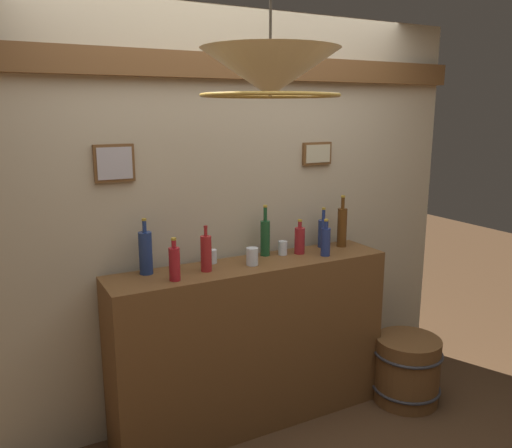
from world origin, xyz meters
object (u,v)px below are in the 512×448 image
object	(u,v)px
liquor_bottle_brandy	(174,263)
glass_tumbler_highball	(252,256)
liquor_bottle_mezcal	(326,241)
pendant_lamp	(270,74)
glass_tumbler_shot	(212,256)
liquor_bottle_sherry	(342,226)
liquor_bottle_tequila	(146,252)
wooden_barrel	(407,370)
liquor_bottle_rye	(300,240)
glass_tumbler_rocks	(283,248)
liquor_bottle_scotch	(265,237)
liquor_bottle_whiskey	(323,233)
liquor_bottle_vodka	(206,253)

from	to	relation	value
liquor_bottle_brandy	glass_tumbler_highball	distance (m)	0.50
liquor_bottle_mezcal	pendant_lamp	bearing A→B (deg)	-142.14
pendant_lamp	glass_tumbler_shot	bearing A→B (deg)	87.16
liquor_bottle_sherry	glass_tumbler_shot	world-z (taller)	liquor_bottle_sherry
liquor_bottle_tequila	wooden_barrel	xyz separation A→B (m)	(1.63, -0.39, -0.93)
liquor_bottle_sherry	pendant_lamp	distance (m)	1.48
liquor_bottle_rye	glass_tumbler_highball	xyz separation A→B (m)	(-0.38, -0.08, -0.04)
glass_tumbler_rocks	wooden_barrel	world-z (taller)	glass_tumbler_rocks
liquor_bottle_mezcal	liquor_bottle_scotch	world-z (taller)	liquor_bottle_scotch
liquor_bottle_tequila	liquor_bottle_brandy	bearing A→B (deg)	-61.37
liquor_bottle_whiskey	liquor_bottle_sherry	bearing A→B (deg)	-22.67
liquor_bottle_tequila	glass_tumbler_rocks	bearing A→B (deg)	-1.68
glass_tumbler_shot	liquor_bottle_whiskey	bearing A→B (deg)	-0.59
liquor_bottle_brandy	liquor_bottle_mezcal	distance (m)	0.99
liquor_bottle_tequila	wooden_barrel	size ratio (longest dim) A/B	0.69
liquor_bottle_rye	pendant_lamp	bearing A→B (deg)	-131.83
liquor_bottle_rye	liquor_bottle_tequila	world-z (taller)	liquor_bottle_tequila
glass_tumbler_rocks	pendant_lamp	xyz separation A→B (m)	(-0.50, -0.71, 0.99)
glass_tumbler_shot	pendant_lamp	size ratio (longest dim) A/B	0.13
liquor_bottle_mezcal	pendant_lamp	size ratio (longest dim) A/B	0.39
glass_tumbler_highball	wooden_barrel	world-z (taller)	glass_tumbler_highball
liquor_bottle_brandy	liquor_bottle_sherry	bearing A→B (deg)	6.86
liquor_bottle_whiskey	pendant_lamp	size ratio (longest dim) A/B	0.44
liquor_bottle_rye	pendant_lamp	distance (m)	1.32
liquor_bottle_sherry	glass_tumbler_rocks	xyz separation A→B (m)	(-0.45, 0.01, -0.09)
liquor_bottle_tequila	glass_tumbler_highball	bearing A→B (deg)	-12.40
liquor_bottle_vodka	pendant_lamp	bearing A→B (deg)	-85.23
liquor_bottle_sherry	liquor_bottle_brandy	bearing A→B (deg)	-173.14
wooden_barrel	liquor_bottle_tequila	bearing A→B (deg)	166.45
liquor_bottle_sherry	pendant_lamp	world-z (taller)	pendant_lamp
liquor_bottle_rye	liquor_bottle_scotch	distance (m)	0.23
liquor_bottle_whiskey	glass_tumbler_highball	distance (m)	0.62
liquor_bottle_vodka	liquor_bottle_sherry	xyz separation A→B (m)	(1.00, 0.07, 0.03)
liquor_bottle_whiskey	glass_tumbler_shot	bearing A→B (deg)	179.41
pendant_lamp	glass_tumbler_rocks	bearing A→B (deg)	54.65
liquor_bottle_mezcal	glass_tumbler_shot	distance (m)	0.72
liquor_bottle_sherry	liquor_bottle_rye	bearing A→B (deg)	-177.63
liquor_bottle_scotch	glass_tumbler_rocks	world-z (taller)	liquor_bottle_scotch
liquor_bottle_scotch	pendant_lamp	xyz separation A→B (m)	(-0.40, -0.75, 0.92)
liquor_bottle_tequila	glass_tumbler_highball	xyz separation A→B (m)	(0.60, -0.13, -0.07)
liquor_bottle_sherry	pendant_lamp	bearing A→B (deg)	-143.82
liquor_bottle_whiskey	wooden_barrel	size ratio (longest dim) A/B	0.58
liquor_bottle_rye	glass_tumbler_highball	size ratio (longest dim) A/B	2.13
glass_tumbler_rocks	liquor_bottle_brandy	bearing A→B (deg)	-168.28
liquor_bottle_tequila	pendant_lamp	size ratio (longest dim) A/B	0.52
liquor_bottle_mezcal	glass_tumbler_shot	world-z (taller)	liquor_bottle_mezcal
liquor_bottle_vodka	glass_tumbler_shot	size ratio (longest dim) A/B	3.26
glass_tumbler_shot	glass_tumbler_rocks	bearing A→B (deg)	-5.40
liquor_bottle_rye	liquor_bottle_mezcal	xyz separation A→B (m)	(0.12, -0.12, 0.00)
liquor_bottle_whiskey	glass_tumbler_highball	size ratio (longest dim) A/B	2.56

